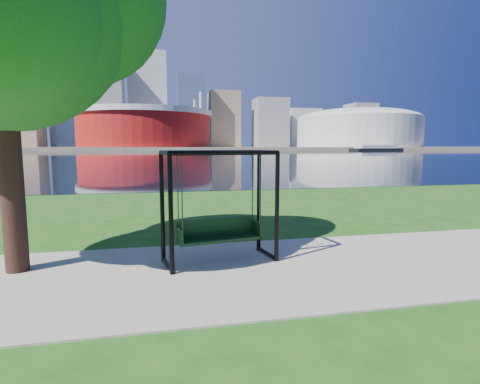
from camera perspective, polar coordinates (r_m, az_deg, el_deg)
name	(u,v)px	position (r m, az deg, el deg)	size (l,w,h in m)	color
ground	(251,262)	(7.52, 1.69, -10.68)	(900.00, 900.00, 0.00)	#1E5114
path	(258,270)	(7.05, 2.69, -11.75)	(120.00, 4.00, 0.03)	#9E937F
river	(165,155)	(108.99, -11.30, 5.61)	(900.00, 180.00, 0.02)	black
far_bank	(161,148)	(312.96, -11.92, 6.55)	(900.00, 228.00, 2.00)	#937F60
stadium	(145,127)	(242.39, -14.30, 9.55)	(83.00, 83.00, 32.00)	maroon
arena	(358,127)	(278.24, 17.54, 9.42)	(84.00, 84.00, 26.56)	beige
skyline	(155,106)	(328.09, -12.85, 12.64)	(392.00, 66.00, 96.50)	gray
swing	(219,209)	(7.31, -3.20, -2.59)	(2.28, 1.28, 2.20)	black
barge	(376,148)	(228.61, 20.07, 6.31)	(32.78, 13.50, 3.18)	black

